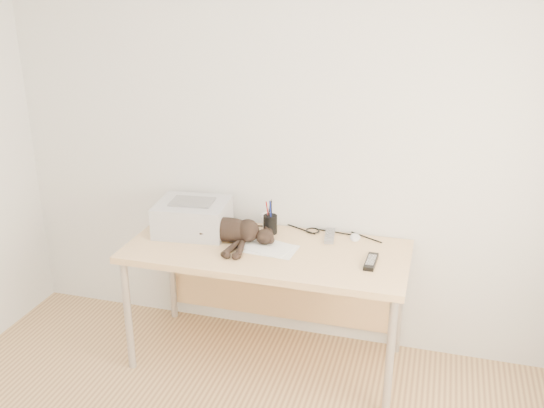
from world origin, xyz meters
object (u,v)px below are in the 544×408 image
(cat, at_px, (224,231))
(mouse, at_px, (355,236))
(mug, at_px, (268,222))
(desk, at_px, (271,263))
(printer, at_px, (193,217))
(pen_cup, at_px, (270,224))

(cat, relative_size, mouse, 6.22)
(cat, distance_m, mug, 0.32)
(desk, height_order, mug, mug)
(desk, xyz_separation_m, mug, (-0.07, 0.19, 0.18))
(printer, bearing_deg, cat, -19.96)
(printer, xyz_separation_m, mouse, (0.96, 0.17, -0.08))
(mouse, bearing_deg, cat, -167.31)
(printer, distance_m, mug, 0.46)
(pen_cup, xyz_separation_m, mouse, (0.50, 0.06, -0.04))
(mug, bearing_deg, mouse, 0.00)
(cat, height_order, pen_cup, pen_cup)
(printer, bearing_deg, pen_cup, 12.97)
(pen_cup, height_order, mouse, pen_cup)
(cat, distance_m, mouse, 0.77)
(mug, bearing_deg, desk, -70.00)
(printer, height_order, pen_cup, pen_cup)
(pen_cup, bearing_deg, mug, 115.32)
(desk, xyz_separation_m, printer, (-0.50, 0.03, 0.23))
(desk, xyz_separation_m, mouse, (0.46, 0.19, 0.15))
(desk, distance_m, cat, 0.34)
(mug, relative_size, mouse, 0.93)
(cat, relative_size, pen_cup, 3.14)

